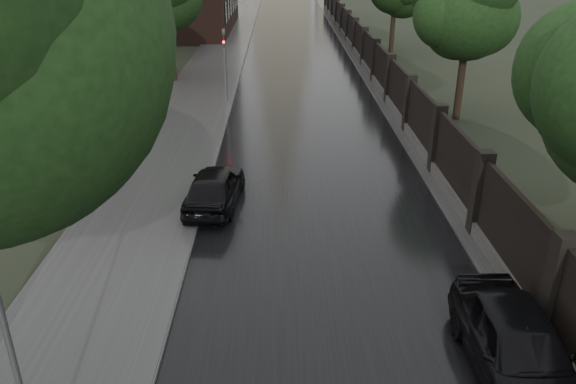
{
  "coord_description": "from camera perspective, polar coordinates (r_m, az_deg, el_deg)",
  "views": [
    {
      "loc": [
        -1.39,
        -5.15,
        8.33
      ],
      "look_at": [
        -1.16,
        9.88,
        1.5
      ],
      "focal_mm": 35.0,
      "sensor_mm": 36.0,
      "label": 1
    }
  ],
  "objects": [
    {
      "name": "traffic_light",
      "position": [
        30.86,
        -6.45,
        13.19
      ],
      "size": [
        0.16,
        0.32,
        4.0
      ],
      "color": "#59595E",
      "rests_on": "ground"
    },
    {
      "name": "hatchback_left",
      "position": [
        19.01,
        -7.48,
        0.51
      ],
      "size": [
        1.99,
        4.17,
        1.38
      ],
      "primitive_type": "imported",
      "rotation": [
        0.0,
        0.0,
        3.05
      ],
      "color": "black",
      "rests_on": "ground"
    },
    {
      "name": "car_right_near",
      "position": [
        12.67,
        22.29,
        -14.35
      ],
      "size": [
        1.86,
        4.58,
        1.56
      ],
      "primitive_type": "imported",
      "rotation": [
        0.0,
        0.0,
        -0.0
      ],
      "color": "black",
      "rests_on": "ground"
    },
    {
      "name": "fence_right",
      "position": [
        38.35,
        8.34,
        13.17
      ],
      "size": [
        0.45,
        75.72,
        2.7
      ],
      "color": "#383533",
      "rests_on": "ground"
    },
    {
      "name": "tree_right_b",
      "position": [
        28.77,
        17.89,
        16.57
      ],
      "size": [
        4.08,
        4.08,
        7.01
      ],
      "color": "black",
      "rests_on": "ground"
    },
    {
      "name": "lamp_post",
      "position": [
        9.61,
        -26.23,
        -14.63
      ],
      "size": [
        0.25,
        0.12,
        5.11
      ],
      "color": "#59595E",
      "rests_on": "ground"
    }
  ]
}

